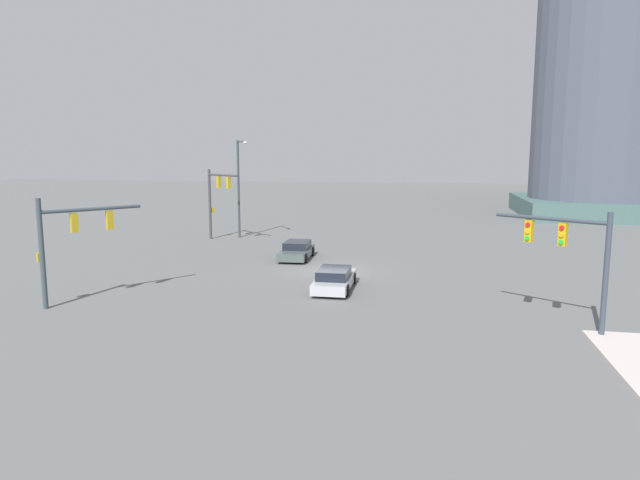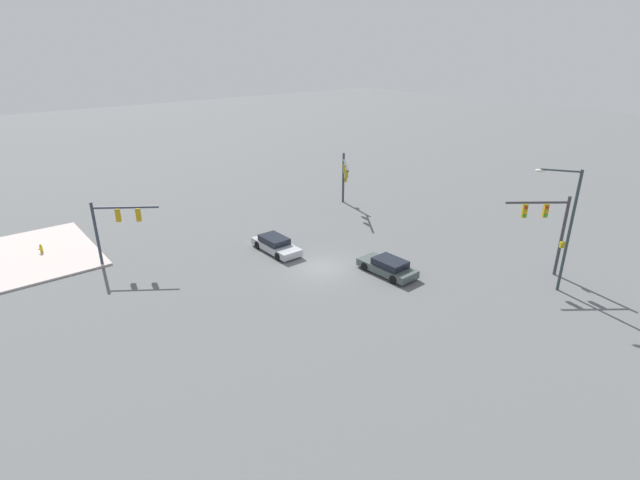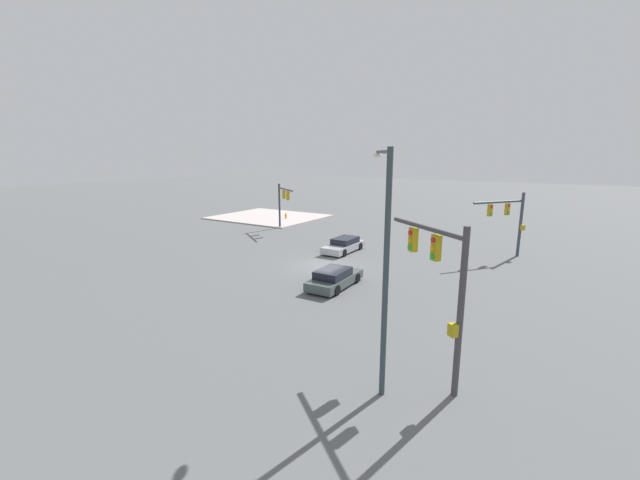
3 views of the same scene
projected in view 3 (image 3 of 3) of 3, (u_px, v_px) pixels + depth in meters
The scene contains 9 objects.
ground_plane at pixel (324, 266), 30.24m from camera, with size 223.20×223.20×0.00m, color #5E6061.
sidewalk_corner at pixel (269, 217), 53.76m from camera, with size 13.51×11.66×0.15m, color beige.
traffic_signal_near_corner at pixel (283, 199), 44.12m from camera, with size 4.10×2.99×5.10m.
traffic_signal_opposite_side at pixel (510, 216), 32.04m from camera, with size 3.45×4.16×5.31m.
traffic_signal_cross_street at pixel (442, 277), 14.09m from camera, with size 3.68×3.16×6.03m.
streetlamp_curved_arm at pixel (385, 256), 13.30m from camera, with size 1.74×2.45×8.52m.
sedan_car_approaching at pixel (344, 245), 34.63m from camera, with size 1.96×4.81×1.21m.
sedan_car_waiting_far at pixel (334, 278), 25.33m from camera, with size 2.10×4.63×1.21m.
fire_hydrant_on_curb at pixel (286, 216), 52.03m from camera, with size 0.33×0.22×0.71m.
Camera 3 is at (-15.46, 24.73, 8.25)m, focal length 22.30 mm.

